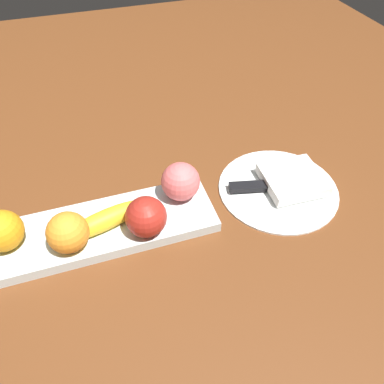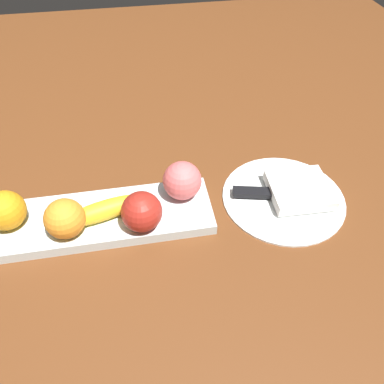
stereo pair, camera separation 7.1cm
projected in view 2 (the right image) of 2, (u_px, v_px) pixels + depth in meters
name	position (u px, v px, depth m)	size (l,w,h in m)	color
ground_plane	(79.00, 238.00, 0.70)	(2.40, 2.40, 0.00)	brown
fruit_tray	(94.00, 219.00, 0.71)	(0.45, 0.13, 0.02)	silver
apple	(142.00, 212.00, 0.66)	(0.07, 0.07, 0.07)	#AB271D
banana	(103.00, 211.00, 0.69)	(0.17, 0.04, 0.04)	yellow
orange_near_apple	(65.00, 219.00, 0.65)	(0.07, 0.07, 0.07)	orange
orange_near_banana	(5.00, 210.00, 0.67)	(0.07, 0.07, 0.07)	orange
peach	(182.00, 181.00, 0.72)	(0.08, 0.08, 0.08)	#EA6768
dinner_plate	(283.00, 197.00, 0.77)	(0.25, 0.25, 0.01)	white
folded_napkin	(299.00, 190.00, 0.76)	(0.12, 0.11, 0.02)	white
knife	(262.00, 193.00, 0.76)	(0.18, 0.06, 0.01)	silver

